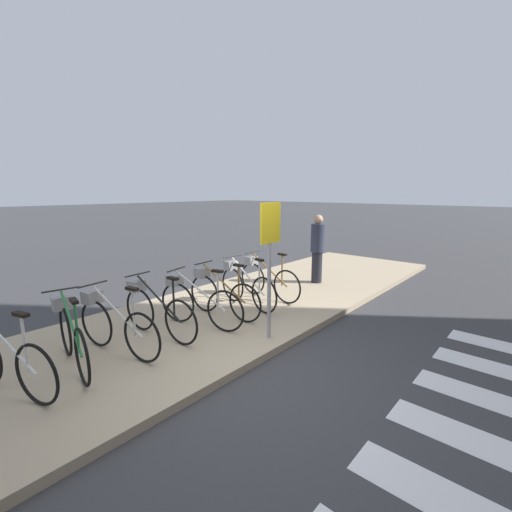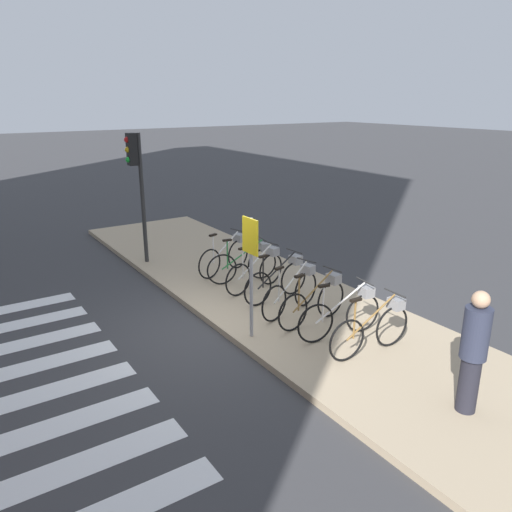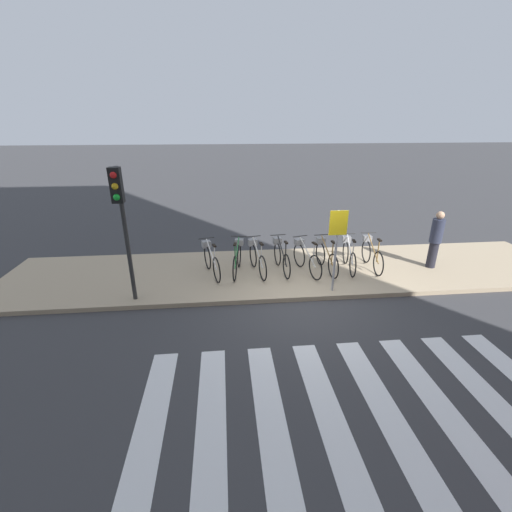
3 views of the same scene
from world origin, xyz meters
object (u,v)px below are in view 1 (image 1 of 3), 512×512
parked_bicycle_6 (245,284)px  parked_bicycle_5 (220,292)px  parked_bicycle_4 (196,301)px  parked_bicycle_0 (3,356)px  sign_post (270,248)px  parked_bicycle_1 (71,334)px  parked_bicycle_3 (155,309)px  parked_bicycle_7 (266,277)px  pedestrian (317,247)px  parked_bicycle_2 (113,322)px

parked_bicycle_6 → parked_bicycle_5: bearing=-177.0°
parked_bicycle_4 → parked_bicycle_0: bearing=178.0°
sign_post → parked_bicycle_5: bearing=82.4°
parked_bicycle_6 → sign_post: bearing=-123.1°
parked_bicycle_0 → sign_post: sign_post is taller
parked_bicycle_0 → parked_bicycle_1: bearing=4.7°
parked_bicycle_0 → parked_bicycle_3: size_ratio=0.97×
parked_bicycle_6 → parked_bicycle_3: bearing=177.9°
parked_bicycle_4 → parked_bicycle_6: same height
parked_bicycle_1 → parked_bicycle_5: 2.55m
parked_bicycle_7 → pedestrian: pedestrian is taller
pedestrian → parked_bicycle_3: bearing=177.3°
parked_bicycle_5 → pedestrian: (3.21, -0.10, 0.45)m
parked_bicycle_5 → parked_bicycle_7: same height
pedestrian → parked_bicycle_1: bearing=178.0°
parked_bicycle_0 → parked_bicycle_3: 2.01m
sign_post → parked_bicycle_1: bearing=149.3°
parked_bicycle_0 → parked_bicycle_7: 4.69m
parked_bicycle_0 → parked_bicycle_5: 3.30m
parked_bicycle_3 → parked_bicycle_7: (2.68, -0.06, 0.00)m
parked_bicycle_4 → parked_bicycle_5: bearing=5.4°
parked_bicycle_2 → parked_bicycle_5: size_ratio=0.99×
parked_bicycle_4 → parked_bicycle_5: same height
parked_bicycle_5 → parked_bicycle_1: bearing=177.8°
parked_bicycle_3 → parked_bicycle_6: bearing=-2.1°
parked_bicycle_1 → parked_bicycle_5: size_ratio=0.99×
parked_bicycle_0 → parked_bicycle_5: size_ratio=0.97×
parked_bicycle_2 → parked_bicycle_3: same height
parked_bicycle_0 → sign_post: bearing=-23.3°
parked_bicycle_2 → parked_bicycle_4: bearing=-4.5°
parked_bicycle_2 → parked_bicycle_4: same height
parked_bicycle_2 → parked_bicycle_7: bearing=0.0°
parked_bicycle_0 → parked_bicycle_3: bearing=2.1°
parked_bicycle_2 → parked_bicycle_6: bearing=-0.3°
parked_bicycle_3 → parked_bicycle_4: same height
parked_bicycle_2 → parked_bicycle_4: 1.40m
parked_bicycle_4 → parked_bicycle_7: same height
parked_bicycle_2 → parked_bicycle_3: size_ratio=0.99×
parked_bicycle_4 → sign_post: (0.43, -1.25, 0.99)m
parked_bicycle_0 → parked_bicycle_1: 0.75m
parked_bicycle_4 → pedestrian: pedestrian is taller
parked_bicycle_6 → sign_post: (-0.88, -1.35, 0.99)m
parked_bicycle_1 → parked_bicycle_4: same height
parked_bicycle_5 → parked_bicycle_4: bearing=-174.6°
parked_bicycle_6 → parked_bicycle_7: bearing=1.3°
parked_bicycle_0 → sign_post: (3.12, -1.35, 0.99)m
parked_bicycle_7 → sign_post: (-1.57, -1.36, 0.99)m
parked_bicycle_4 → parked_bicycle_6: 1.31m
parked_bicycle_2 → parked_bicycle_1: bearing=175.4°
parked_bicycle_5 → sign_post: sign_post is taller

